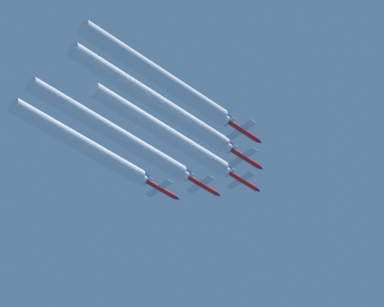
{
  "coord_description": "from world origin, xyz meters",
  "views": [
    {
      "loc": [
        140.93,
        -145.76,
        1.32
      ],
      "look_at": [
        0.09,
        -13.21,
        164.79
      ],
      "focal_mm": 95.69,
      "sensor_mm": 36.0,
      "label": 1
    }
  ],
  "objects_px": {
    "jet_left_wingman": "(203,186)",
    "jet_outer_left": "(161,189)",
    "jet_outer_right": "(244,131)",
    "jet_lead": "(243,181)",
    "jet_right_wingman": "(246,158)"
  },
  "relations": [
    {
      "from": "jet_lead",
      "to": "jet_right_wingman",
      "type": "bearing_deg",
      "value": -42.46
    },
    {
      "from": "jet_lead",
      "to": "jet_right_wingman",
      "type": "xyz_separation_m",
      "value": [
        7.58,
        -6.93,
        -0.92
      ]
    },
    {
      "from": "jet_lead",
      "to": "jet_outer_left",
      "type": "xyz_separation_m",
      "value": [
        -15.28,
        -14.59,
        -1.82
      ]
    },
    {
      "from": "jet_right_wingman",
      "to": "jet_outer_right",
      "type": "relative_size",
      "value": 1.0
    },
    {
      "from": "jet_outer_left",
      "to": "jet_outer_right",
      "type": "xyz_separation_m",
      "value": [
        30.12,
        -0.44,
        0.35
      ]
    },
    {
      "from": "jet_left_wingman",
      "to": "jet_right_wingman",
      "type": "xyz_separation_m",
      "value": [
        15.05,
        0.36,
        0.18
      ]
    },
    {
      "from": "jet_lead",
      "to": "jet_outer_right",
      "type": "height_order",
      "value": "jet_lead"
    },
    {
      "from": "jet_left_wingman",
      "to": "jet_right_wingman",
      "type": "relative_size",
      "value": 1.0
    },
    {
      "from": "jet_lead",
      "to": "jet_left_wingman",
      "type": "distance_m",
      "value": 10.5
    },
    {
      "from": "jet_left_wingman",
      "to": "jet_outer_left",
      "type": "distance_m",
      "value": 10.71
    },
    {
      "from": "jet_left_wingman",
      "to": "jet_outer_right",
      "type": "distance_m",
      "value": 23.62
    },
    {
      "from": "jet_right_wingman",
      "to": "jet_outer_right",
      "type": "xyz_separation_m",
      "value": [
        7.26,
        -8.1,
        -0.55
      ]
    },
    {
      "from": "jet_outer_left",
      "to": "jet_outer_right",
      "type": "distance_m",
      "value": 30.13
    },
    {
      "from": "jet_left_wingman",
      "to": "jet_outer_left",
      "type": "xyz_separation_m",
      "value": [
        -7.81,
        -7.29,
        -0.72
      ]
    },
    {
      "from": "jet_lead",
      "to": "jet_outer_right",
      "type": "bearing_deg",
      "value": -45.38
    }
  ]
}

